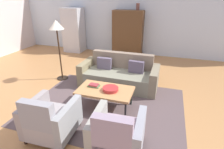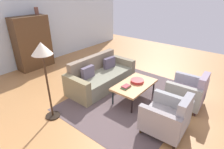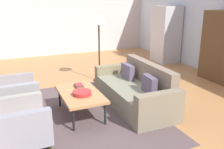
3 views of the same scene
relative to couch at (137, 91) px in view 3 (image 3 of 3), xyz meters
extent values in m
plane|color=#B07A47|center=(-0.46, -0.80, -0.29)|extent=(11.74, 11.74, 0.00)
cube|color=silver|center=(-5.35, -0.80, 1.11)|extent=(0.12, 7.81, 2.80)
cube|color=#564748|center=(0.00, -1.14, -0.28)|extent=(3.40, 2.60, 0.01)
cube|color=gray|center=(0.00, -0.09, -0.08)|extent=(1.75, 0.92, 0.42)
cube|color=#7A6957|center=(0.00, 0.27, 0.14)|extent=(1.74, 0.20, 0.86)
cube|color=#7A705A|center=(0.96, -0.10, 0.02)|extent=(0.19, 0.90, 0.62)
cube|color=#7E7352|center=(-0.96, -0.08, 0.02)|extent=(0.19, 0.90, 0.62)
cube|color=#544A5C|center=(0.45, 0.01, 0.29)|extent=(0.41, 0.15, 0.32)
cube|color=#5B5163|center=(-0.45, 0.02, 0.29)|extent=(0.40, 0.12, 0.32)
cylinder|color=black|center=(-0.53, -0.91, -0.09)|extent=(0.04, 0.04, 0.40)
cylinder|color=black|center=(0.53, -0.91, -0.09)|extent=(0.04, 0.04, 0.40)
cylinder|color=black|center=(-0.53, -1.47, -0.09)|extent=(0.04, 0.04, 0.40)
cylinder|color=black|center=(0.53, -1.47, -0.09)|extent=(0.04, 0.04, 0.40)
cube|color=#B27F4C|center=(0.00, -1.19, 0.13)|extent=(1.20, 0.70, 0.05)
cylinder|color=#342511|center=(-0.95, -1.96, -0.24)|extent=(0.05, 0.05, 0.10)
cylinder|color=black|center=(-0.27, -1.93, -0.24)|extent=(0.05, 0.05, 0.10)
cube|color=gray|center=(-0.60, -2.29, -0.04)|extent=(0.59, 0.82, 0.30)
cube|color=gray|center=(-0.94, -2.30, 0.09)|extent=(0.15, 0.80, 0.56)
cube|color=gray|center=(-0.26, -2.27, 0.09)|extent=(0.15, 0.80, 0.56)
cylinder|color=#302B1F|center=(0.24, -1.96, -0.24)|extent=(0.05, 0.05, 0.10)
cylinder|color=#2D2910|center=(0.92, -1.93, -0.24)|extent=(0.05, 0.05, 0.10)
cube|color=#9C8695|center=(0.60, -2.29, -0.04)|extent=(0.60, 0.83, 0.30)
cube|color=gray|center=(0.26, -2.30, 0.09)|extent=(0.16, 0.80, 0.56)
cube|color=gray|center=(0.94, -2.27, 0.09)|extent=(0.16, 0.80, 0.56)
cylinder|color=#AE2A2A|center=(0.12, -1.19, 0.19)|extent=(0.34, 0.34, 0.07)
cube|color=#4E704A|center=(-0.29, -1.12, 0.17)|extent=(0.25, 0.15, 0.03)
cube|color=maroon|center=(-0.29, -1.12, 0.20)|extent=(0.21, 0.15, 0.03)
cube|color=#3E2D13|center=(-0.72, 3.01, 0.61)|extent=(0.56, 0.01, 1.51)
cube|color=#B7BABF|center=(-2.82, 2.65, 0.64)|extent=(0.80, 0.70, 1.85)
cylinder|color=#99999E|center=(-2.77, 3.02, 0.73)|extent=(0.02, 0.02, 0.70)
cylinder|color=black|center=(-1.75, -0.15, -0.27)|extent=(0.32, 0.32, 0.03)
cylinder|color=#311F13|center=(-1.75, -0.15, 0.47)|extent=(0.04, 0.04, 1.45)
cone|color=silver|center=(-1.75, -0.15, 1.31)|extent=(0.40, 0.40, 0.24)
camera|label=1|loc=(1.18, -4.40, 2.04)|focal=28.73mm
camera|label=2|loc=(-3.51, -3.29, 2.36)|focal=29.32mm
camera|label=3|loc=(4.14, -2.34, 1.84)|focal=39.92mm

